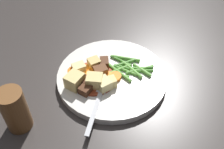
{
  "coord_description": "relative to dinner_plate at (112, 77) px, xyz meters",
  "views": [
    {
      "loc": [
        0.26,
        0.38,
        0.49
      ],
      "look_at": [
        0.0,
        0.0,
        0.02
      ],
      "focal_mm": 43.25,
      "sensor_mm": 36.0,
      "label": 1
    }
  ],
  "objects": [
    {
      "name": "potato_chunk_5",
      "position": [
        0.09,
        -0.02,
        0.03
      ],
      "size": [
        0.05,
        0.05,
        0.03
      ],
      "primitive_type": "cube",
      "rotation": [
        0.0,
        0.0,
        0.41
      ],
      "color": "#E5CC7A",
      "rests_on": "dinner_plate"
    },
    {
      "name": "green_bean_7",
      "position": [
        -0.02,
        0.01,
        0.01
      ],
      "size": [
        0.02,
        0.08,
        0.01
      ],
      "primitive_type": "cylinder",
      "rotation": [
        0.0,
        1.57,
        4.87
      ],
      "color": "#66AD42",
      "rests_on": "dinner_plate"
    },
    {
      "name": "dinner_plate",
      "position": [
        0.0,
        0.0,
        0.0
      ],
      "size": [
        0.27,
        0.27,
        0.02
      ],
      "primitive_type": "cylinder",
      "color": "white",
      "rests_on": "ground_plane"
    },
    {
      "name": "carrot_slice_2",
      "position": [
        0.0,
        0.01,
        0.01
      ],
      "size": [
        0.04,
        0.04,
        0.01
      ],
      "primitive_type": "cylinder",
      "rotation": [
        0.0,
        0.0,
        2.58
      ],
      "color": "orange",
      "rests_on": "dinner_plate"
    },
    {
      "name": "fork",
      "position": [
        0.07,
        0.05,
        0.01
      ],
      "size": [
        0.14,
        0.13,
        0.0
      ],
      "color": "silver",
      "rests_on": "dinner_plate"
    },
    {
      "name": "pepper_mill",
      "position": [
        0.24,
        -0.0,
        0.04
      ],
      "size": [
        0.05,
        0.05,
        0.1
      ],
      "primitive_type": "cylinder",
      "color": "brown",
      "rests_on": "ground_plane"
    },
    {
      "name": "green_bean_6",
      "position": [
        -0.07,
        0.03,
        0.01
      ],
      "size": [
        0.05,
        0.04,
        0.01
      ],
      "primitive_type": "cylinder",
      "rotation": [
        0.0,
        1.57,
        5.71
      ],
      "color": "#4C8E33",
      "rests_on": "dinner_plate"
    },
    {
      "name": "carrot_slice_0",
      "position": [
        0.08,
        -0.05,
        0.02
      ],
      "size": [
        0.03,
        0.03,
        0.01
      ],
      "primitive_type": "cylinder",
      "rotation": [
        0.0,
        0.0,
        4.72
      ],
      "color": "orange",
      "rests_on": "dinner_plate"
    },
    {
      "name": "green_bean_10",
      "position": [
        -0.05,
        0.02,
        0.01
      ],
      "size": [
        0.02,
        0.07,
        0.01
      ],
      "primitive_type": "cylinder",
      "rotation": [
        0.0,
        1.57,
        4.8
      ],
      "color": "#66AD42",
      "rests_on": "dinner_plate"
    },
    {
      "name": "green_bean_1",
      "position": [
        -0.03,
        0.01,
        0.01
      ],
      "size": [
        0.04,
        0.06,
        0.01
      ],
      "primitive_type": "cylinder",
      "rotation": [
        0.0,
        1.57,
        5.18
      ],
      "color": "#66AD42",
      "rests_on": "dinner_plate"
    },
    {
      "name": "potato_chunk_0",
      "position": [
        0.04,
        0.02,
        0.02
      ],
      "size": [
        0.03,
        0.03,
        0.03
      ],
      "primitive_type": "cube",
      "rotation": [
        0.0,
        0.0,
        1.55
      ],
      "color": "#EAD68C",
      "rests_on": "dinner_plate"
    },
    {
      "name": "carrot_slice_4",
      "position": [
        0.04,
        -0.03,
        0.02
      ],
      "size": [
        0.03,
        0.03,
        0.01
      ],
      "primitive_type": "cylinder",
      "rotation": [
        0.0,
        0.0,
        1.48
      ],
      "color": "orange",
      "rests_on": "dinner_plate"
    },
    {
      "name": "green_bean_2",
      "position": [
        -0.07,
        0.03,
        0.01
      ],
      "size": [
        0.06,
        0.04,
        0.01
      ],
      "primitive_type": "cylinder",
      "rotation": [
        0.0,
        1.57,
        5.76
      ],
      "color": "#4C8E33",
      "rests_on": "dinner_plate"
    },
    {
      "name": "potato_chunk_1",
      "position": [
        0.02,
        0.03,
        0.02
      ],
      "size": [
        0.03,
        0.03,
        0.02
      ],
      "primitive_type": "cube",
      "rotation": [
        0.0,
        0.0,
        2.92
      ],
      "color": "#E5CC7A",
      "rests_on": "dinner_plate"
    },
    {
      "name": "green_bean_0",
      "position": [
        -0.03,
        0.0,
        0.01
      ],
      "size": [
        0.06,
        0.01,
        0.01
      ],
      "primitive_type": "cylinder",
      "rotation": [
        0.0,
        1.57,
        6.18
      ],
      "color": "#599E38",
      "rests_on": "dinner_plate"
    },
    {
      "name": "green_bean_9",
      "position": [
        -0.01,
        0.01,
        0.01
      ],
      "size": [
        0.05,
        0.05,
        0.01
      ],
      "primitive_type": "cylinder",
      "rotation": [
        0.0,
        1.57,
        5.52
      ],
      "color": "#66AD42",
      "rests_on": "dinner_plate"
    },
    {
      "name": "green_bean_3",
      "position": [
        -0.05,
        -0.01,
        0.01
      ],
      "size": [
        0.06,
        0.02,
        0.01
      ],
      "primitive_type": "cylinder",
      "rotation": [
        0.0,
        1.57,
        6.12
      ],
      "color": "#4C8E33",
      "rests_on": "dinner_plate"
    },
    {
      "name": "green_bean_12",
      "position": [
        -0.04,
        -0.02,
        0.01
      ],
      "size": [
        0.03,
        0.06,
        0.01
      ],
      "primitive_type": "cylinder",
      "rotation": [
        0.0,
        1.57,
        5.07
      ],
      "color": "#4C8E33",
      "rests_on": "dinner_plate"
    },
    {
      "name": "meat_chunk_2",
      "position": [
        0.04,
        0.0,
        0.02
      ],
      "size": [
        0.02,
        0.02,
        0.02
      ],
      "primitive_type": "cube",
      "rotation": [
        0.0,
        0.0,
        3.12
      ],
      "color": "brown",
      "rests_on": "dinner_plate"
    },
    {
      "name": "potato_chunk_2",
      "position": [
        0.06,
        -0.05,
        0.02
      ],
      "size": [
        0.03,
        0.03,
        0.02
      ],
      "primitive_type": "cube",
      "rotation": [
        0.0,
        0.0,
        4.58
      ],
      "color": "#EAD68C",
      "rests_on": "dinner_plate"
    },
    {
      "name": "green_bean_8",
      "position": [
        -0.04,
        0.0,
        0.01
      ],
      "size": [
        0.04,
        0.05,
        0.01
      ],
      "primitive_type": "cylinder",
      "rotation": [
        0.0,
        1.57,
        5.32
      ],
      "color": "#4C8E33",
      "rests_on": "dinner_plate"
    },
    {
      "name": "green_bean_5",
      "position": [
        -0.07,
        0.03,
        0.01
      ],
      "size": [
        0.02,
        0.06,
        0.01
      ],
      "primitive_type": "cylinder",
      "rotation": [
        0.0,
        1.57,
        4.9
      ],
      "color": "#66AD42",
      "rests_on": "dinner_plate"
    },
    {
      "name": "meat_chunk_4",
      "position": [
        0.02,
        -0.01,
        0.02
      ],
      "size": [
        0.04,
        0.03,
        0.02
      ],
      "primitive_type": "cube",
      "rotation": [
        0.0,
        0.0,
        2.93
      ],
      "color": "brown",
      "rests_on": "dinner_plate"
    },
    {
      "name": "green_bean_4",
      "position": [
        -0.06,
        0.03,
        0.01
      ],
      "size": [
        0.07,
        0.02,
        0.01
      ],
      "primitive_type": "cylinder",
      "rotation": [
        0.0,
        1.57,
        6.04
      ],
      "color": "#599E38",
      "rests_on": "dinner_plate"
    },
    {
      "name": "green_bean_11",
      "position": [
        -0.06,
        -0.02,
        0.01
      ],
      "size": [
        0.06,
        0.06,
        0.01
      ],
      "primitive_type": "cylinder",
      "rotation": [
        0.0,
        1.57,
        5.46
      ],
      "color": "#599E38",
      "rests_on": "dinner_plate"
    },
    {
      "name": "carrot_slice_1",
      "position": [
        0.04,
        -0.04,
        0.01
      ],
      "size": [
        0.05,
        0.05,
        0.01
      ],
      "primitive_type": "cylinder",
      "rotation": [
        0.0,
        0.0,
        0.59
      ],
      "color": "orange",
      "rests_on": "dinner_plate"
    },
    {
      "name": "meat_chunk_1",
      "position": [
        0.08,
        0.01,
        0.02
      ],
      "size": [
        0.03,
        0.03,
        0.02
      ],
      "primitive_type": "cube",
      "rotation": [
        0.0,
        0.0,
        5.12
      ],
      "color": "#4C2B19",
      "rests_on": "dinner_plate"
    },
    {
      "name": "stew_sauce",
      "position": [
        0.04,
        -0.01,
        0.01
      ],
      "size": [
        0.11,
        0.11,
        0.0
      ],
      "primitive_type": "cylinder",
      "color": "#93381E",
      "rests_on": "dinner_plate"
    },
    {
      "name": "meat_chunk_3",
      "position": [
        0.0,
        -0.03,
        0.02
      ],
      "size": [
        0.03,
        0.03,
        0.02
      ],
      "primitive_type": "cube",
      "rotation": [
        0.0,
        0.0,
        1.06
      ],
      "color": "#56331E",
      "rests_on": "dinner_plate"
    },
    {
      "name": "carrot_slice_3",
      "position": [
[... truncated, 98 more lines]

